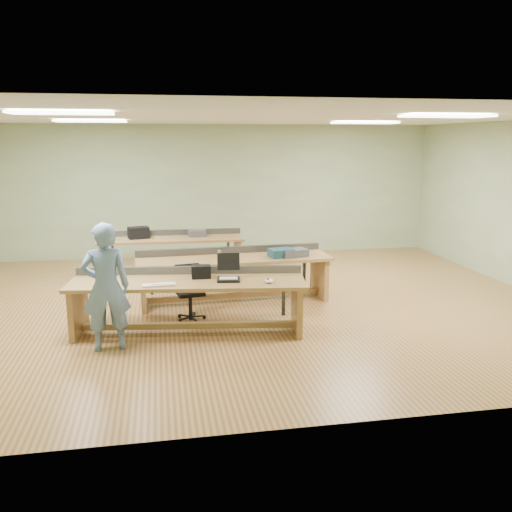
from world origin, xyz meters
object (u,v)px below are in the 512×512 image
(laptop_base, at_px, (229,280))
(parts_bin_grey, at_px, (293,253))
(camera_bag, at_px, (201,272))
(mug, at_px, (226,255))
(drinks_can, at_px, (220,254))
(person, at_px, (106,287))
(workbench_mid, at_px, (234,268))
(workbench_back, at_px, (171,247))
(parts_bin_teal, at_px, (281,253))
(workbench_front, at_px, (188,293))
(task_chair, at_px, (190,300))

(laptop_base, relative_size, parts_bin_grey, 0.70)
(camera_bag, bearing_deg, parts_bin_grey, 37.11)
(mug, relative_size, drinks_can, 0.90)
(person, xyz_separation_m, camera_bag, (1.25, 0.56, 0.01))
(workbench_mid, xyz_separation_m, mug, (-0.13, -0.01, 0.23))
(workbench_back, bearing_deg, mug, -66.41)
(parts_bin_grey, bearing_deg, laptop_base, -132.21)
(parts_bin_teal, bearing_deg, workbench_mid, 171.51)
(parts_bin_teal, bearing_deg, laptop_base, -127.22)
(camera_bag, bearing_deg, workbench_front, -157.26)
(workbench_front, height_order, task_chair, workbench_front)
(workbench_back, xyz_separation_m, parts_bin_grey, (1.97, -2.13, 0.25))
(workbench_mid, bearing_deg, workbench_back, 112.88)
(workbench_back, xyz_separation_m, laptop_base, (0.69, -3.54, 0.21))
(task_chair, bearing_deg, laptop_base, -63.00)
(task_chair, height_order, parts_bin_grey, parts_bin_grey)
(camera_bag, relative_size, drinks_can, 2.18)
(workbench_back, relative_size, mug, 25.82)
(workbench_front, relative_size, workbench_back, 1.16)
(workbench_mid, relative_size, parts_bin_teal, 8.33)
(mug, bearing_deg, person, -133.64)
(parts_bin_teal, bearing_deg, task_chair, -155.79)
(workbench_back, relative_size, person, 1.72)
(workbench_front, xyz_separation_m, mug, (0.70, 1.35, 0.23))
(drinks_can, bearing_deg, workbench_front, -113.32)
(task_chair, distance_m, drinks_can, 1.14)
(mug, bearing_deg, camera_bag, -111.62)
(workbench_front, distance_m, camera_bag, 0.34)
(workbench_mid, distance_m, mug, 0.27)
(workbench_front, height_order, camera_bag, camera_bag)
(mug, bearing_deg, laptop_base, -95.55)
(mug, bearing_deg, parts_bin_teal, -6.47)
(laptop_base, bearing_deg, workbench_back, 108.85)
(workbench_front, distance_m, drinks_can, 1.54)
(mug, bearing_deg, task_chair, -128.84)
(laptop_base, xyz_separation_m, mug, (0.15, 1.50, 0.03))
(camera_bag, relative_size, task_chair, 0.32)
(person, relative_size, parts_bin_grey, 3.73)
(camera_bag, bearing_deg, mug, 69.67)
(parts_bin_grey, bearing_deg, task_chair, -158.20)
(workbench_front, bearing_deg, workbench_mid, 66.22)
(drinks_can, bearing_deg, task_chair, -123.11)
(laptop_base, xyz_separation_m, parts_bin_grey, (1.27, 1.40, 0.04))
(workbench_front, height_order, drinks_can, drinks_can)
(workbench_front, bearing_deg, parts_bin_teal, 45.31)
(workbench_mid, bearing_deg, laptop_base, -103.31)
(laptop_base, relative_size, camera_bag, 1.17)
(mug, height_order, drinks_can, drinks_can)
(person, height_order, parts_bin_teal, person)
(drinks_can, bearing_deg, laptop_base, -91.88)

